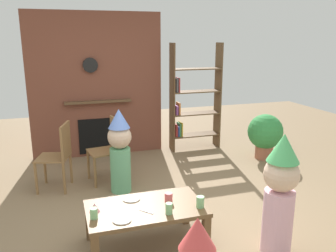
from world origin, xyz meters
name	(u,v)px	position (x,y,z in m)	size (l,w,h in m)	color
ground_plane	(166,222)	(0.00, 0.00, 0.00)	(12.00, 12.00, 0.00)	#846B4C
brick_fireplace_feature	(97,86)	(-0.41, 2.60, 1.19)	(2.20, 0.28, 2.40)	brown
bookshelf	(192,102)	(1.24, 2.40, 0.87)	(0.90, 0.28, 1.90)	brown
coffee_table	(146,212)	(-0.31, -0.35, 0.35)	(1.12, 0.65, 0.41)	brown
paper_cup_near_left	(94,213)	(-0.81, -0.43, 0.46)	(0.07, 0.07, 0.10)	#8CD18C
paper_cup_near_right	(169,198)	(-0.07, -0.33, 0.46)	(0.08, 0.08, 0.10)	#E5666B
paper_cup_center	(200,202)	(0.18, -0.52, 0.47)	(0.07, 0.07, 0.11)	#8CD18C
paper_cup_far_left	(169,208)	(-0.14, -0.55, 0.46)	(0.07, 0.07, 0.10)	#8CD18C
paper_plate_front	(131,199)	(-0.41, -0.16, 0.42)	(0.18, 0.18, 0.01)	white
paper_plate_rear	(122,220)	(-0.58, -0.54, 0.42)	(0.17, 0.17, 0.01)	white
birthday_cake_slice	(94,208)	(-0.79, -0.31, 0.45)	(0.10, 0.10, 0.09)	pink
table_fork	(146,212)	(-0.33, -0.46, 0.41)	(0.15, 0.02, 0.01)	silver
child_in_pink	(280,192)	(0.83, -0.83, 0.62)	(0.32, 0.32, 1.17)	#EAB2C6
child_by_the_chairs	(120,149)	(-0.33, 0.95, 0.59)	(0.31, 0.31, 1.11)	#66B27F
dining_chair_left	(59,152)	(-1.08, 1.28, 0.51)	(0.50, 0.50, 0.90)	olive
dining_chair_middle	(110,146)	(-0.40, 1.37, 0.51)	(0.46, 0.46, 0.90)	olive
potted_plant_tall	(265,133)	(2.20, 1.51, 0.43)	(0.58, 0.58, 0.76)	#9E5B42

